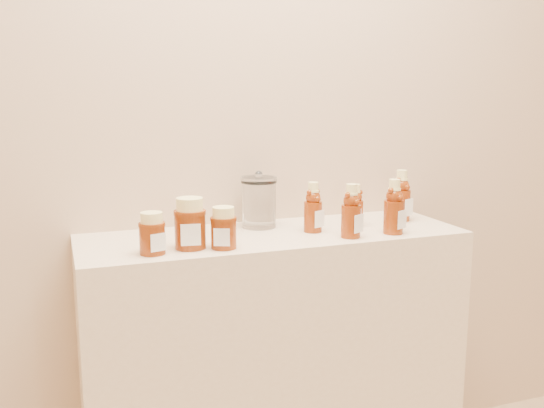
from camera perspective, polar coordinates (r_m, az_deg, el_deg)
name	(u,v)px	position (r m, az deg, el deg)	size (l,w,h in m)	color
wall_back	(253,88)	(2.03, -1.79, 10.90)	(3.50, 0.02, 2.70)	tan
display_table	(274,367)	(2.05, 0.15, -15.12)	(1.20, 0.40, 0.90)	beige
bear_bottle_back_left	(313,204)	(1.91, 3.88, 0.01)	(0.06, 0.06, 0.18)	#652108
bear_bottle_back_mid	(356,202)	(2.01, 7.87, 0.16)	(0.05, 0.05, 0.16)	#652108
bear_bottle_back_right	(401,192)	(2.11, 12.08, 1.09)	(0.07, 0.07, 0.20)	#652108
bear_bottle_front_left	(351,207)	(1.84, 7.46, -0.32)	(0.06, 0.06, 0.19)	#652108
bear_bottle_front_right	(394,203)	(1.91, 11.40, 0.09)	(0.07, 0.07, 0.19)	#652108
honey_jar_left	(152,233)	(1.68, -11.22, -2.72)	(0.07, 0.07, 0.12)	#652108
honey_jar_back	(190,223)	(1.72, -7.72, -1.80)	(0.09, 0.09, 0.15)	#652108
honey_jar_front	(224,228)	(1.71, -4.58, -2.23)	(0.08, 0.08, 0.12)	#652108
glass_canister	(259,200)	(1.97, -1.25, 0.38)	(0.12, 0.12, 0.18)	white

